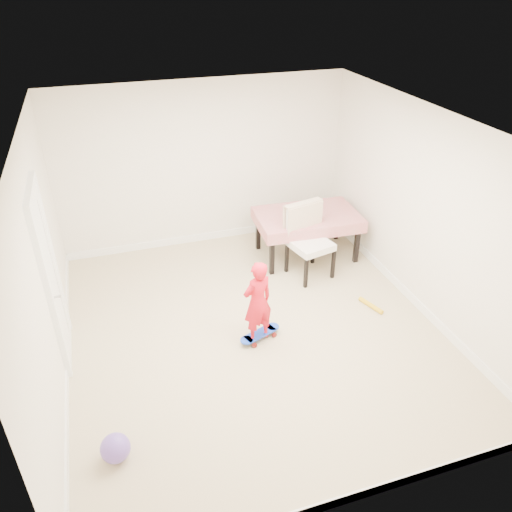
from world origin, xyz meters
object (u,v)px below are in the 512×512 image
object	(u,v)px
skateboard	(260,336)
child	(258,304)
balloon	(115,448)
dining_table	(306,235)
dining_chair	(311,243)

from	to	relation	value
skateboard	child	distance (m)	0.50
skateboard	balloon	size ratio (longest dim) A/B	2.03
balloon	dining_table	bearing A→B (deg)	42.93
skateboard	balloon	bearing A→B (deg)	-166.42
child	balloon	world-z (taller)	child
dining_table	child	size ratio (longest dim) A/B	1.42
dining_table	balloon	size ratio (longest dim) A/B	5.48
child	balloon	size ratio (longest dim) A/B	3.85
dining_table	balloon	bearing A→B (deg)	-133.83
dining_table	dining_chair	world-z (taller)	dining_chair
child	balloon	xyz separation A→B (m)	(-1.79, -1.21, -0.40)
dining_chair	child	world-z (taller)	dining_chair
skateboard	child	xyz separation A→B (m)	(-0.04, -0.01, 0.50)
dining_chair	child	size ratio (longest dim) A/B	1.01
child	balloon	distance (m)	2.19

